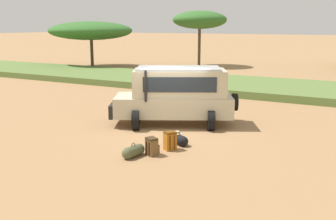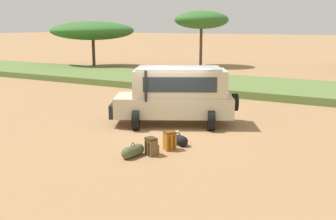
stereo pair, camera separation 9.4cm
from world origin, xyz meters
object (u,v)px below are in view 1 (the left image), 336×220
object	(u,v)px
acacia_tree_left_mid	(200,20)
duffel_bag_low_black_case	(179,139)
backpack_cluster_center	(152,147)
backpack_beside_front_wheel	(170,141)
duffel_bag_soft_canvas	(133,151)
acacia_tree_far_left	(91,31)
safari_vehicle	(176,94)

from	to	relation	value
acacia_tree_left_mid	duffel_bag_low_black_case	bearing A→B (deg)	-67.63
backpack_cluster_center	acacia_tree_left_mid	size ratio (longest dim) A/B	0.11
backpack_beside_front_wheel	backpack_cluster_center	distance (m)	0.82
backpack_cluster_center	duffel_bag_soft_canvas	world-z (taller)	backpack_cluster_center
duffel_bag_soft_canvas	acacia_tree_left_mid	size ratio (longest dim) A/B	0.17
backpack_beside_front_wheel	acacia_tree_far_left	bearing A→B (deg)	134.44
safari_vehicle	backpack_cluster_center	bearing A→B (deg)	-73.63
duffel_bag_low_black_case	acacia_tree_far_left	bearing A→B (deg)	135.48
safari_vehicle	duffel_bag_soft_canvas	bearing A→B (deg)	-80.60
backpack_cluster_center	acacia_tree_left_mid	bearing A→B (deg)	110.80
duffel_bag_soft_canvas	acacia_tree_far_left	bearing A→B (deg)	131.66
backpack_cluster_center	duffel_bag_soft_canvas	distance (m)	0.63
safari_vehicle	backpack_cluster_center	distance (m)	4.30
safari_vehicle	backpack_beside_front_wheel	world-z (taller)	safari_vehicle
backpack_cluster_center	acacia_tree_left_mid	world-z (taller)	acacia_tree_left_mid
safari_vehicle	acacia_tree_left_mid	distance (m)	24.45
duffel_bag_low_black_case	backpack_beside_front_wheel	bearing A→B (deg)	-88.75
duffel_bag_low_black_case	acacia_tree_left_mid	bearing A→B (deg)	112.37
backpack_beside_front_wheel	duffel_bag_low_black_case	size ratio (longest dim) A/B	0.75
safari_vehicle	duffel_bag_low_black_case	bearing A→B (deg)	-60.92
duffel_bag_low_black_case	duffel_bag_soft_canvas	distance (m)	2.02
backpack_beside_front_wheel	acacia_tree_far_left	world-z (taller)	acacia_tree_far_left
acacia_tree_far_left	duffel_bag_soft_canvas	bearing A→B (deg)	-48.34
duffel_bag_soft_canvas	duffel_bag_low_black_case	bearing A→B (deg)	70.51
backpack_beside_front_wheel	duffel_bag_soft_canvas	distance (m)	1.40
safari_vehicle	duffel_bag_soft_canvas	xyz separation A→B (m)	(0.74, -4.44, -1.11)
acacia_tree_far_left	duffel_bag_low_black_case	bearing A→B (deg)	-44.52
acacia_tree_far_left	acacia_tree_left_mid	distance (m)	10.82
backpack_beside_front_wheel	duffel_bag_soft_canvas	xyz separation A→B (m)	(-0.69, -1.21, -0.13)
backpack_beside_front_wheel	acacia_tree_left_mid	bearing A→B (deg)	111.85
backpack_beside_front_wheel	acacia_tree_far_left	xyz separation A→B (m)	(-19.02, 19.39, 3.28)
duffel_bag_soft_canvas	acacia_tree_left_mid	world-z (taller)	acacia_tree_left_mid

